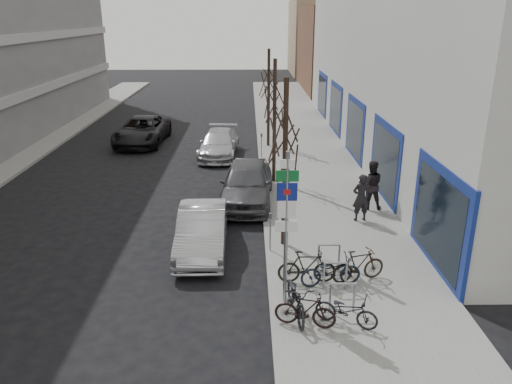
{
  "coord_description": "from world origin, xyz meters",
  "views": [
    {
      "loc": [
        1.48,
        -11.3,
        7.21
      ],
      "look_at": [
        1.7,
        3.34,
        2.0
      ],
      "focal_mm": 35.0,
      "sensor_mm": 36.0,
      "label": 1
    }
  ],
  "objects_px": {
    "bike_rack": "(335,272)",
    "meter_back": "(261,143)",
    "bike_near_left": "(296,295)",
    "bike_mid_inner": "(307,266)",
    "tree_near": "(286,124)",
    "bike_far_curb": "(347,308)",
    "pedestrian_far": "(371,185)",
    "bike_mid_curb": "(331,269)",
    "lane_car": "(142,131)",
    "parked_car_front": "(202,230)",
    "parked_car_back": "(219,144)",
    "highway_sign_pole": "(286,220)",
    "meter_mid": "(265,175)",
    "bike_near_right": "(305,310)",
    "bike_far_inner": "(359,265)",
    "pedestrian_near": "(361,198)",
    "meter_front": "(270,228)",
    "tree_mid": "(275,93)",
    "parked_car_mid": "(247,183)",
    "tree_far": "(269,75)"
  },
  "relations": [
    {
      "from": "meter_back",
      "to": "bike_near_left",
      "type": "bearing_deg",
      "value": -88.1
    },
    {
      "from": "highway_sign_pole",
      "to": "tree_far",
      "type": "distance_m",
      "value": 16.59
    },
    {
      "from": "bike_rack",
      "to": "bike_mid_inner",
      "type": "bearing_deg",
      "value": 152.56
    },
    {
      "from": "parked_car_back",
      "to": "pedestrian_near",
      "type": "xyz_separation_m",
      "value": [
        5.62,
        -9.37,
        0.34
      ]
    },
    {
      "from": "pedestrian_far",
      "to": "bike_far_inner",
      "type": "bearing_deg",
      "value": 76.81
    },
    {
      "from": "highway_sign_pole",
      "to": "bike_far_inner",
      "type": "height_order",
      "value": "highway_sign_pole"
    },
    {
      "from": "meter_front",
      "to": "parked_car_back",
      "type": "bearing_deg",
      "value": 100.88
    },
    {
      "from": "tree_near",
      "to": "meter_back",
      "type": "bearing_deg",
      "value": 92.45
    },
    {
      "from": "highway_sign_pole",
      "to": "meter_mid",
      "type": "relative_size",
      "value": 3.31
    },
    {
      "from": "meter_front",
      "to": "lane_car",
      "type": "xyz_separation_m",
      "value": [
        -6.95,
        14.68,
        -0.14
      ]
    },
    {
      "from": "parked_car_front",
      "to": "pedestrian_near",
      "type": "xyz_separation_m",
      "value": [
        5.53,
        2.07,
        0.32
      ]
    },
    {
      "from": "meter_back",
      "to": "pedestrian_near",
      "type": "distance_m",
      "value": 9.22
    },
    {
      "from": "highway_sign_pole",
      "to": "bike_near_left",
      "type": "height_order",
      "value": "highway_sign_pole"
    },
    {
      "from": "bike_far_curb",
      "to": "pedestrian_far",
      "type": "distance_m",
      "value": 8.02
    },
    {
      "from": "bike_near_left",
      "to": "bike_far_inner",
      "type": "height_order",
      "value": "bike_near_left"
    },
    {
      "from": "bike_far_inner",
      "to": "lane_car",
      "type": "bearing_deg",
      "value": 11.95
    },
    {
      "from": "pedestrian_near",
      "to": "meter_mid",
      "type": "bearing_deg",
      "value": -53.5
    },
    {
      "from": "meter_mid",
      "to": "bike_far_curb",
      "type": "distance_m",
      "value": 9.7
    },
    {
      "from": "parked_car_mid",
      "to": "bike_mid_inner",
      "type": "bearing_deg",
      "value": -72.02
    },
    {
      "from": "bike_rack",
      "to": "meter_back",
      "type": "distance_m",
      "value": 13.5
    },
    {
      "from": "tree_mid",
      "to": "bike_mid_inner",
      "type": "height_order",
      "value": "tree_mid"
    },
    {
      "from": "parked_car_front",
      "to": "pedestrian_far",
      "type": "relative_size",
      "value": 2.23
    },
    {
      "from": "bike_far_inner",
      "to": "meter_back",
      "type": "bearing_deg",
      "value": -6.92
    },
    {
      "from": "bike_near_right",
      "to": "lane_car",
      "type": "height_order",
      "value": "lane_car"
    },
    {
      "from": "bike_rack",
      "to": "lane_car",
      "type": "relative_size",
      "value": 0.41
    },
    {
      "from": "bike_far_inner",
      "to": "pedestrian_near",
      "type": "height_order",
      "value": "pedestrian_near"
    },
    {
      "from": "meter_mid",
      "to": "parked_car_front",
      "type": "bearing_deg",
      "value": -112.86
    },
    {
      "from": "tree_far",
      "to": "parked_car_mid",
      "type": "height_order",
      "value": "tree_far"
    },
    {
      "from": "meter_mid",
      "to": "parked_car_mid",
      "type": "height_order",
      "value": "parked_car_mid"
    },
    {
      "from": "tree_near",
      "to": "lane_car",
      "type": "distance_m",
      "value": 16.34
    },
    {
      "from": "meter_back",
      "to": "meter_front",
      "type": "bearing_deg",
      "value": -90.0
    },
    {
      "from": "meter_front",
      "to": "bike_mid_inner",
      "type": "height_order",
      "value": "meter_front"
    },
    {
      "from": "bike_far_curb",
      "to": "lane_car",
      "type": "relative_size",
      "value": 0.28
    },
    {
      "from": "tree_near",
      "to": "bike_far_curb",
      "type": "distance_m",
      "value": 5.86
    },
    {
      "from": "bike_near_left",
      "to": "bike_mid_inner",
      "type": "xyz_separation_m",
      "value": [
        0.44,
        1.6,
        -0.07
      ]
    },
    {
      "from": "bike_mid_curb",
      "to": "lane_car",
      "type": "bearing_deg",
      "value": 18.28
    },
    {
      "from": "meter_back",
      "to": "parked_car_mid",
      "type": "distance_m",
      "value": 6.39
    },
    {
      "from": "meter_front",
      "to": "meter_mid",
      "type": "height_order",
      "value": "same"
    },
    {
      "from": "bike_far_curb",
      "to": "pedestrian_far",
      "type": "relative_size",
      "value": 0.8
    },
    {
      "from": "meter_mid",
      "to": "parked_car_front",
      "type": "xyz_separation_m",
      "value": [
        -2.17,
        -5.16,
        -0.21
      ]
    },
    {
      "from": "bike_near_right",
      "to": "bike_far_curb",
      "type": "bearing_deg",
      "value": -72.82
    },
    {
      "from": "lane_car",
      "to": "parked_car_front",
      "type": "bearing_deg",
      "value": -68.92
    },
    {
      "from": "tree_near",
      "to": "meter_front",
      "type": "height_order",
      "value": "tree_near"
    },
    {
      "from": "bike_mid_curb",
      "to": "pedestrian_near",
      "type": "xyz_separation_m",
      "value": [
        1.79,
        4.61,
        0.36
      ]
    },
    {
      "from": "meter_back",
      "to": "pedestrian_far",
      "type": "height_order",
      "value": "pedestrian_far"
    },
    {
      "from": "tree_mid",
      "to": "parked_car_front",
      "type": "bearing_deg",
      "value": -111.51
    },
    {
      "from": "tree_near",
      "to": "pedestrian_far",
      "type": "height_order",
      "value": "tree_near"
    },
    {
      "from": "bike_far_curb",
      "to": "parked_car_back",
      "type": "relative_size",
      "value": 0.33
    },
    {
      "from": "bike_far_inner",
      "to": "pedestrian_near",
      "type": "bearing_deg",
      "value": -29.91
    },
    {
      "from": "bike_rack",
      "to": "pedestrian_near",
      "type": "xyz_separation_m",
      "value": [
        1.7,
        4.81,
        0.37
      ]
    }
  ]
}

